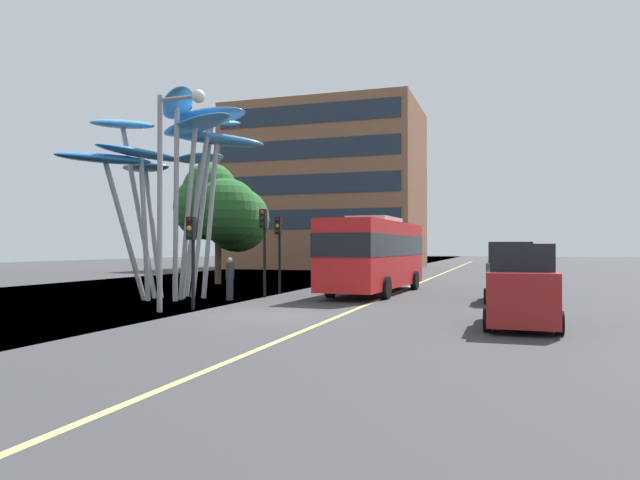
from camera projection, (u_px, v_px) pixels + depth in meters
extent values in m
cube|color=#38383A|center=(268.00, 316.00, 18.55)|extent=(120.00, 240.00, 0.10)
cube|color=gray|center=(8.00, 305.00, 21.86)|extent=(16.00, 240.00, 0.05)
cube|color=#E0D666|center=(336.00, 318.00, 17.83)|extent=(0.16, 144.00, 0.01)
cube|color=red|center=(375.00, 254.00, 27.03)|extent=(3.03, 10.00, 2.99)
cube|color=black|center=(375.00, 245.00, 27.04)|extent=(3.06, 10.10, 0.96)
cube|color=yellow|center=(399.00, 231.00, 31.59)|extent=(1.36, 0.18, 0.36)
cube|color=#B2B2B7|center=(375.00, 220.00, 27.05)|extent=(2.05, 3.56, 0.24)
cylinder|color=black|center=(415.00, 280.00, 29.42)|extent=(0.33, 0.97, 0.96)
cylinder|color=black|center=(368.00, 279.00, 30.31)|extent=(0.33, 0.97, 0.96)
cylinder|color=black|center=(386.00, 288.00, 24.04)|extent=(0.33, 0.97, 0.96)
cylinder|color=black|center=(330.00, 286.00, 24.93)|extent=(0.33, 0.97, 0.96)
cylinder|color=#9EA0A5|center=(196.00, 208.00, 24.21)|extent=(1.39, 0.44, 7.70)
ellipsoid|color=#4299E0|center=(210.00, 116.00, 24.18)|extent=(3.24, 1.94, 0.93)
cylinder|color=#9EA0A5|center=(210.00, 218.00, 24.66)|extent=(0.75, 0.54, 6.84)
ellipsoid|color=#4CA3E5|center=(217.00, 139.00, 24.75)|extent=(4.15, 3.09, 0.84)
cylinder|color=#9EA0A5|center=(202.00, 208.00, 25.24)|extent=(0.77, 1.04, 7.82)
ellipsoid|color=#4299E0|center=(212.00, 121.00, 25.57)|extent=(2.91, 3.26, 0.81)
cylinder|color=#9EA0A5|center=(194.00, 226.00, 25.97)|extent=(0.22, 1.41, 6.33)
ellipsoid|color=#4299E0|center=(201.00, 158.00, 26.58)|extent=(1.49, 3.64, 1.05)
cylinder|color=#9EA0A5|center=(176.00, 201.00, 25.92)|extent=(0.67, 1.04, 8.54)
ellipsoid|color=#2D7FD1|center=(177.00, 109.00, 26.40)|extent=(2.83, 3.69, 0.97)
cylinder|color=#9EA0A5|center=(153.00, 231.00, 25.33)|extent=(1.44, 0.77, 5.80)
ellipsoid|color=#4299E0|center=(145.00, 167.00, 25.78)|extent=(3.37, 2.54, 0.51)
cylinder|color=#9EA0A5|center=(138.00, 211.00, 24.53)|extent=(1.70, 0.53, 7.50)
ellipsoid|color=#4CA3E5|center=(122.00, 124.00, 24.67)|extent=(3.12, 1.94, 0.76)
cylinder|color=#9EA0A5|center=(125.00, 231.00, 23.07)|extent=(1.17, 1.64, 5.72)
ellipsoid|color=#2D7FD1|center=(104.00, 158.00, 22.60)|extent=(3.29, 3.95, 0.55)
cylinder|color=#9EA0A5|center=(144.00, 227.00, 23.21)|extent=(0.37, 0.62, 5.96)
ellipsoid|color=#388EDB|center=(141.00, 153.00, 23.09)|extent=(2.37, 4.19, 0.47)
cylinder|color=#9EA0A5|center=(176.00, 204.00, 22.96)|extent=(0.62, 0.73, 7.86)
ellipsoid|color=#4CA3E5|center=(177.00, 104.00, 22.75)|extent=(3.36, 3.85, 0.75)
cylinder|color=#9EA0A5|center=(188.00, 214.00, 23.45)|extent=(1.26, 0.81, 7.10)
ellipsoid|color=#4CA3E5|center=(195.00, 125.00, 23.08)|extent=(4.55, 3.44, 0.54)
cylinder|color=black|center=(193.00, 263.00, 20.11)|extent=(0.12, 0.12, 3.23)
cube|color=black|center=(191.00, 228.00, 19.99)|extent=(0.28, 0.24, 0.80)
sphere|color=#390706|center=(189.00, 221.00, 19.87)|extent=(0.18, 0.18, 0.18)
sphere|color=orange|center=(189.00, 228.00, 19.87)|extent=(0.18, 0.18, 0.18)
sphere|color=black|center=(189.00, 236.00, 19.86)|extent=(0.18, 0.18, 0.18)
cylinder|color=black|center=(265.00, 253.00, 24.97)|extent=(0.12, 0.12, 3.82)
cube|color=black|center=(263.00, 218.00, 24.85)|extent=(0.28, 0.24, 0.80)
sphere|color=red|center=(262.00, 212.00, 24.73)|extent=(0.18, 0.18, 0.18)
sphere|color=#3A2707|center=(262.00, 218.00, 24.73)|extent=(0.18, 0.18, 0.18)
sphere|color=black|center=(262.00, 224.00, 24.72)|extent=(0.18, 0.18, 0.18)
cylinder|color=black|center=(279.00, 256.00, 26.74)|extent=(0.12, 0.12, 3.56)
cube|color=black|center=(278.00, 226.00, 26.62)|extent=(0.28, 0.24, 0.80)
sphere|color=#390706|center=(277.00, 220.00, 26.50)|extent=(0.18, 0.18, 0.18)
sphere|color=orange|center=(277.00, 226.00, 26.50)|extent=(0.18, 0.18, 0.18)
sphere|color=black|center=(277.00, 231.00, 26.49)|extent=(0.18, 0.18, 0.18)
cube|color=maroon|center=(521.00, 295.00, 15.76)|extent=(1.73, 4.07, 1.37)
cube|color=black|center=(521.00, 257.00, 15.77)|extent=(1.59, 2.24, 0.72)
cylinder|color=black|center=(552.00, 312.00, 16.68)|extent=(0.20, 0.60, 0.60)
cylinder|color=black|center=(490.00, 310.00, 17.22)|extent=(0.20, 0.60, 0.60)
cylinder|color=black|center=(560.00, 323.00, 14.28)|extent=(0.20, 0.60, 0.60)
cylinder|color=black|center=(487.00, 320.00, 14.82)|extent=(0.20, 0.60, 0.60)
cube|color=#2D5138|center=(511.00, 280.00, 22.91)|extent=(1.76, 3.86, 1.39)
cube|color=black|center=(510.00, 252.00, 22.93)|extent=(1.62, 2.12, 0.81)
cylinder|color=black|center=(533.00, 293.00, 23.77)|extent=(0.20, 0.60, 0.60)
cylinder|color=black|center=(488.00, 292.00, 24.32)|extent=(0.20, 0.60, 0.60)
cylinder|color=black|center=(536.00, 297.00, 21.50)|extent=(0.20, 0.60, 0.60)
cylinder|color=black|center=(487.00, 296.00, 22.04)|extent=(0.20, 0.60, 0.60)
cube|color=silver|center=(524.00, 275.00, 28.32)|extent=(1.74, 3.92, 1.25)
cube|color=black|center=(524.00, 255.00, 28.34)|extent=(1.60, 2.15, 0.68)
cylinder|color=black|center=(541.00, 284.00, 29.20)|extent=(0.20, 0.60, 0.60)
cylinder|color=black|center=(505.00, 283.00, 29.74)|extent=(0.20, 0.60, 0.60)
cylinder|color=black|center=(544.00, 287.00, 26.89)|extent=(0.20, 0.60, 0.60)
cylinder|color=black|center=(505.00, 286.00, 27.43)|extent=(0.20, 0.60, 0.60)
cylinder|color=gray|center=(160.00, 203.00, 19.35)|extent=(0.18, 0.18, 7.30)
cylinder|color=gray|center=(179.00, 98.00, 19.17)|extent=(1.46, 0.12, 0.12)
sphere|color=silver|center=(198.00, 96.00, 18.95)|extent=(0.44, 0.44, 0.44)
cylinder|color=brown|center=(218.00, 258.00, 34.08)|extent=(0.38, 0.38, 3.07)
sphere|color=#286028|center=(210.00, 190.00, 34.30)|extent=(3.23, 3.23, 3.23)
sphere|color=#286028|center=(237.00, 220.00, 34.59)|extent=(3.89, 3.89, 3.89)
sphere|color=#286028|center=(226.00, 211.00, 32.80)|extent=(3.76, 3.76, 3.76)
sphere|color=#286028|center=(206.00, 207.00, 34.30)|extent=(3.89, 3.89, 3.89)
sphere|color=#286028|center=(203.00, 207.00, 34.31)|extent=(2.68, 2.68, 2.68)
cylinder|color=#2D3342|center=(230.00, 289.00, 23.60)|extent=(0.29, 0.29, 0.89)
cylinder|color=#333338|center=(230.00, 271.00, 23.61)|extent=(0.34, 0.34, 0.64)
sphere|color=tan|center=(230.00, 260.00, 23.62)|extent=(0.22, 0.22, 0.22)
cube|color=brown|center=(327.00, 189.00, 60.50)|extent=(19.22, 12.99, 16.59)
cube|color=#1E2838|center=(306.00, 219.00, 54.27)|extent=(18.07, 0.08, 1.86)
cube|color=#1E2838|center=(306.00, 184.00, 54.31)|extent=(18.07, 0.08, 1.86)
cube|color=#1E2838|center=(306.00, 149.00, 54.35)|extent=(18.07, 0.08, 1.86)
cube|color=#1E2838|center=(306.00, 114.00, 54.39)|extent=(18.07, 0.08, 1.86)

